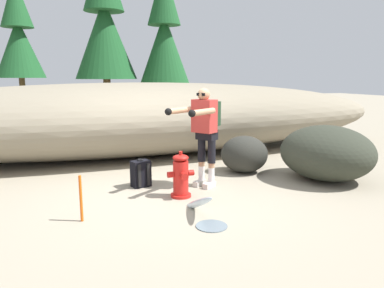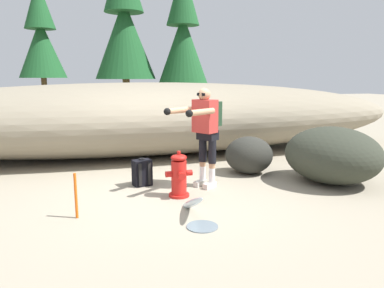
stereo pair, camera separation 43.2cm
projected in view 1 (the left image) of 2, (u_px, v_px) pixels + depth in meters
name	position (u px, v px, depth m)	size (l,w,h in m)	color
ground_plane	(174.00, 194.00, 5.80)	(56.00, 56.00, 0.04)	gray
dirt_embankment	(134.00, 119.00, 8.55)	(13.41, 3.20, 1.68)	gray
fire_hydrant	(181.00, 176.00, 5.56)	(0.41, 0.36, 0.71)	red
hydrant_water_jet	(199.00, 206.00, 4.90)	(0.39, 1.27, 0.58)	silver
utility_worker	(204.00, 125.00, 5.94)	(1.02, 0.87, 1.63)	beige
spare_backpack	(141.00, 174.00, 6.11)	(0.34, 0.33, 0.47)	black
boulder_large	(327.00, 153.00, 6.48)	(1.66, 1.51, 0.97)	#2F3429
boulder_mid	(244.00, 154.00, 7.00)	(0.89, 0.79, 0.71)	#2B2B26
pine_tree_far_left	(18.00, 36.00, 14.01)	(1.83, 1.83, 5.55)	#47331E
pine_tree_left	(105.00, 23.00, 15.66)	(2.63, 2.63, 7.38)	#47331E
pine_tree_center	(164.00, 35.00, 16.00)	(2.22, 2.22, 6.56)	#47331E
survey_stake	(81.00, 199.00, 4.62)	(0.04, 0.04, 0.60)	#E55914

